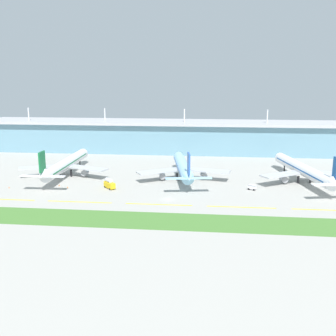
{
  "coord_description": "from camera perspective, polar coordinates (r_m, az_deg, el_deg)",
  "views": [
    {
      "loc": [
        17.19,
        -162.53,
        50.99
      ],
      "look_at": [
        -3.16,
        30.61,
        7.0
      ],
      "focal_mm": 41.95,
      "sensor_mm": 36.0,
      "label": 1
    }
  ],
  "objects": [
    {
      "name": "ground_plane",
      "position": [
        171.2,
        -0.02,
        -4.57
      ],
      "size": [
        600.0,
        600.0,
        0.0
      ],
      "primitive_type": "plane",
      "color": "#A8A59E"
    },
    {
      "name": "terminal_building",
      "position": [
        279.63,
        2.44,
        4.59
      ],
      "size": [
        288.0,
        34.0,
        31.18
      ],
      "color": "#6693A8",
      "rests_on": "ground"
    },
    {
      "name": "airliner_near",
      "position": [
        217.99,
        -14.63,
        0.56
      ],
      "size": [
        48.79,
        70.81,
        18.9
      ],
      "color": "silver",
      "rests_on": "ground"
    },
    {
      "name": "taxiway_stripe_centre",
      "position": [
        164.22,
        -1.35,
        -5.32
      ],
      "size": [
        28.0,
        0.7,
        0.04
      ],
      "primitive_type": "cube",
      "color": "yellow",
      "rests_on": "ground"
    },
    {
      "name": "fuel_truck",
      "position": [
        189.41,
        -8.52,
        -2.29
      ],
      "size": [
        6.76,
        7.08,
        4.95
      ],
      "color": "gold",
      "rests_on": "ground"
    },
    {
      "name": "safety_cone_left_wingtip",
      "position": [
        203.31,
        -22.1,
        -2.62
      ],
      "size": [
        0.56,
        0.56,
        0.7
      ],
      "primitive_type": "cone",
      "color": "orange",
      "rests_on": "ground"
    },
    {
      "name": "taxiway_stripe_mid_west",
      "position": [
        171.75,
        -12.72,
        -4.83
      ],
      "size": [
        28.0,
        0.7,
        0.04
      ],
      "primitive_type": "cube",
      "color": "yellow",
      "rests_on": "ground"
    },
    {
      "name": "grass_verge",
      "position": [
        145.86,
        -1.14,
        -7.68
      ],
      "size": [
        300.0,
        18.0,
        0.1
      ],
      "primitive_type": "cube",
      "color": "#477A33",
      "rests_on": "ground"
    },
    {
      "name": "airliner_far",
      "position": [
        208.78,
        19.12,
        -0.27
      ],
      "size": [
        47.79,
        71.02,
        18.9
      ],
      "color": "white",
      "rests_on": "ground"
    },
    {
      "name": "baggage_cart",
      "position": [
        189.23,
        12.12,
        -2.76
      ],
      "size": [
        4.02,
        3.33,
        2.48
      ],
      "color": "silver",
      "rests_on": "ground"
    },
    {
      "name": "taxiway_stripe_east",
      "position": [
        169.84,
        22.17,
        -5.68
      ],
      "size": [
        28.0,
        0.7,
        0.04
      ],
      "primitive_type": "cube",
      "color": "yellow",
      "rests_on": "ground"
    },
    {
      "name": "safety_cone_right_wingtip",
      "position": [
        199.39,
        -15.54,
        -2.43
      ],
      "size": [
        0.56,
        0.56,
        0.7
      ],
      "primitive_type": "cone",
      "color": "orange",
      "rests_on": "ground"
    },
    {
      "name": "taxiway_stripe_west",
      "position": [
        185.31,
        -22.76,
        -4.23
      ],
      "size": [
        28.0,
        0.7,
        0.04
      ],
      "primitive_type": "cube",
      "color": "yellow",
      "rests_on": "ground"
    },
    {
      "name": "airliner_middle",
      "position": [
        203.59,
        2.18,
        0.12
      ],
      "size": [
        48.16,
        63.14,
        18.9
      ],
      "color": "#9ED1EA",
      "rests_on": "ground"
    },
    {
      "name": "safety_cone_nose_front",
      "position": [
        194.83,
        -14.37,
        -2.71
      ],
      "size": [
        0.56,
        0.56,
        0.7
      ],
      "primitive_type": "cone",
      "color": "orange",
      "rests_on": "ground"
    },
    {
      "name": "taxiway_stripe_mid_east",
      "position": [
        163.56,
        10.6,
        -5.62
      ],
      "size": [
        28.0,
        0.7,
        0.04
      ],
      "primitive_type": "cube",
      "color": "yellow",
      "rests_on": "ground"
    }
  ]
}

